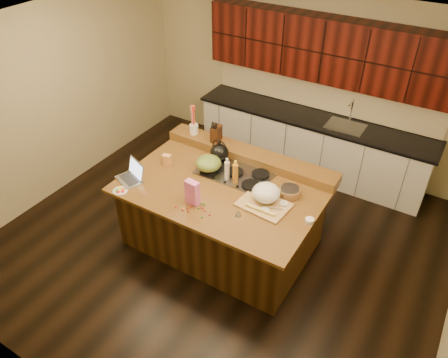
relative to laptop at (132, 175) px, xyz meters
The scene contains 36 objects.
room 1.17m from the laptop, 23.35° to the left, with size 5.52×5.02×2.72m.
island 1.23m from the laptop, 23.35° to the left, with size 2.40×1.60×0.92m.
back_ledge 1.53m from the laptop, 48.18° to the left, with size 2.40×0.30×0.12m, color black.
cooktop 1.26m from the laptop, 35.96° to the left, with size 0.92×0.52×0.05m.
back_counter 2.98m from the laptop, 63.64° to the left, with size 3.70×0.66×2.40m.
kettle 1.13m from the laptop, 50.38° to the left, with size 0.24×0.24×0.22m, color black.
green_bowl 0.95m from the laptop, 40.27° to the left, with size 0.32×0.32×0.18m, color #5B732E.
laptop is the anchor object (origin of this frame).
oil_bottle 1.27m from the laptop, 27.57° to the left, with size 0.07×0.07×0.27m, color #C07B21.
vinegar_bottle 1.17m from the laptop, 31.25° to the left, with size 0.06×0.06×0.25m, color silver.
wooden_tray 1.66m from the laptop, 15.41° to the left, with size 0.60×0.47×0.23m.
ramekin_a 1.88m from the laptop, 15.24° to the left, with size 0.10×0.10×0.04m, color white.
ramekin_b 1.71m from the laptop, ahead, with size 0.10×0.10×0.04m, color white.
ramekin_c 2.21m from the laptop, 10.17° to the left, with size 0.10×0.10×0.04m, color white.
strainer_bowl 1.92m from the laptop, 21.49° to the left, with size 0.24×0.24×0.09m, color #996B3F.
kitchen_timer 1.46m from the laptop, ahead, with size 0.08×0.08×0.07m, color silver.
pink_bag 0.90m from the laptop, ahead, with size 0.16×0.09×0.30m, color pink.
candy_plate 0.28m from the laptop, 81.87° to the right, with size 0.18×0.18×0.01m, color white.
package_box 0.50m from the laptop, 68.72° to the left, with size 0.11×0.08×0.15m, color #EDA353.
utensil_crock 1.16m from the laptop, 83.10° to the left, with size 0.12×0.12×0.14m, color white.
knife_block 1.26m from the laptop, 66.24° to the left, with size 0.11×0.17×0.21m, color black.
gumdrop_0 1.10m from the laptop, ahead, with size 0.02×0.02×0.02m, color red.
gumdrop_1 1.04m from the laptop, ahead, with size 0.02×0.02×0.02m, color #198C26.
gumdrop_2 0.96m from the laptop, ahead, with size 0.02×0.02×0.02m, color red.
gumdrop_3 0.89m from the laptop, ahead, with size 0.02×0.02×0.02m, color #198C26.
gumdrop_4 0.93m from the laptop, ahead, with size 0.02×0.02×0.02m, color red.
gumdrop_5 1.14m from the laptop, ahead, with size 0.02×0.02×0.02m, color #198C26.
gumdrop_6 1.05m from the laptop, ahead, with size 0.02×0.02×0.02m, color red.
gumdrop_7 0.86m from the laptop, ahead, with size 0.02×0.02×0.02m, color #198C26.
gumdrop_8 0.90m from the laptop, 11.06° to the right, with size 0.02×0.02×0.02m, color red.
gumdrop_9 0.84m from the laptop, ahead, with size 0.02×0.02×0.02m, color #198C26.
gumdrop_10 0.81m from the laptop, 12.21° to the right, with size 0.02×0.02×0.02m, color red.
gumdrop_11 1.00m from the laptop, ahead, with size 0.02×0.02×0.02m, color #198C26.
gumdrop_12 1.19m from the laptop, ahead, with size 0.02×0.02×0.02m, color red.
gumdrop_13 1.02m from the laptop, ahead, with size 0.02×0.02×0.02m, color #198C26.
gumdrop_14 0.92m from the laptop, ahead, with size 0.02×0.02×0.02m, color red.
Camera 1 is at (2.20, -3.56, 4.10)m, focal length 35.00 mm.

